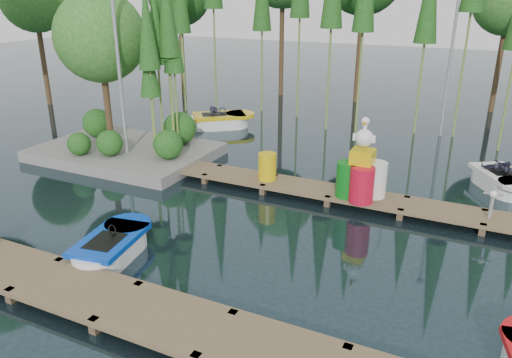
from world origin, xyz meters
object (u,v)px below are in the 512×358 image
at_px(boat_blue, 112,247).
at_px(drum_cluster, 362,175).
at_px(yellow_barrel, 267,167).
at_px(boat_yellow_far, 220,121).
at_px(island, 116,68).

distance_m(boat_blue, drum_cluster, 6.85).
bearing_deg(boat_blue, yellow_barrel, 65.24).
bearing_deg(drum_cluster, boat_yellow_far, 143.45).
height_order(boat_blue, boat_yellow_far, boat_yellow_far).
bearing_deg(yellow_barrel, boat_yellow_far, 130.85).
xyz_separation_m(boat_yellow_far, drum_cluster, (7.81, -5.79, 0.67)).
distance_m(island, yellow_barrel, 6.73).
bearing_deg(boat_yellow_far, island, -123.16).
distance_m(boat_blue, boat_yellow_far, 11.50).
distance_m(boat_blue, yellow_barrel, 5.57).
relative_size(island, drum_cluster, 2.94).
bearing_deg(yellow_barrel, boat_blue, -105.39).
relative_size(island, boat_yellow_far, 2.19).
bearing_deg(drum_cluster, island, 174.07).
xyz_separation_m(island, boat_blue, (4.74, -6.14, -2.95)).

